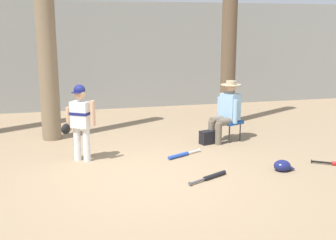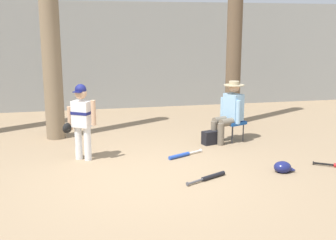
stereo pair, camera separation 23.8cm
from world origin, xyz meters
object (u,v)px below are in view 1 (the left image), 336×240
(bat_blue_youth, at_px, (181,155))
(batting_helmet_navy, at_px, (282,166))
(tree_near_player, at_px, (45,18))
(bat_black_composite, at_px, (212,176))
(handbag_beside_stool, at_px, (209,137))
(seated_spectator, at_px, (227,110))
(young_ballplayer, at_px, (80,118))
(tree_behind_spectator, at_px, (230,18))
(folding_stool, at_px, (230,123))

(bat_blue_youth, distance_m, batting_helmet_navy, 1.74)
(tree_near_player, relative_size, bat_black_composite, 7.60)
(handbag_beside_stool, distance_m, batting_helmet_navy, 1.89)
(seated_spectator, bearing_deg, young_ballplayer, -168.59)
(tree_behind_spectator, bearing_deg, seated_spectator, -112.75)
(tree_behind_spectator, relative_size, bat_black_composite, 7.61)
(bat_blue_youth, bearing_deg, young_ballplayer, 172.69)
(tree_near_player, bearing_deg, handbag_beside_stool, -20.97)
(tree_near_player, distance_m, young_ballplayer, 2.36)
(young_ballplayer, height_order, bat_black_composite, young_ballplayer)
(handbag_beside_stool, bearing_deg, batting_helmet_navy, -71.67)
(seated_spectator, distance_m, bat_blue_youth, 1.53)
(tree_near_player, distance_m, bat_blue_youth, 3.71)
(bat_blue_youth, height_order, batting_helmet_navy, batting_helmet_navy)
(tree_behind_spectator, xyz_separation_m, folding_stool, (-0.55, -1.49, -2.06))
(folding_stool, bearing_deg, seated_spectator, -157.35)
(young_ballplayer, bearing_deg, folding_stool, 11.77)
(tree_behind_spectator, bearing_deg, bat_blue_youth, -127.82)
(folding_stool, xyz_separation_m, bat_black_composite, (-1.10, -1.99, -0.33))
(folding_stool, distance_m, handbag_beside_stool, 0.57)
(tree_behind_spectator, height_order, seated_spectator, tree_behind_spectator)
(young_ballplayer, height_order, handbag_beside_stool, young_ballplayer)
(tree_behind_spectator, height_order, bat_blue_youth, tree_behind_spectator)
(tree_behind_spectator, xyz_separation_m, handbag_beside_stool, (-1.04, -1.63, -2.30))
(seated_spectator, distance_m, handbag_beside_stool, 0.66)
(tree_behind_spectator, relative_size, bat_blue_youth, 7.71)
(seated_spectator, height_order, bat_blue_youth, seated_spectator)
(handbag_beside_stool, relative_size, bat_blue_youth, 0.49)
(seated_spectator, height_order, bat_black_composite, seated_spectator)
(seated_spectator, xyz_separation_m, bat_black_composite, (-1.01, -1.95, -0.61))
(young_ballplayer, distance_m, bat_blue_youth, 1.86)
(young_ballplayer, distance_m, batting_helmet_navy, 3.39)
(handbag_beside_stool, bearing_deg, bat_black_composite, -108.19)
(bat_black_composite, bearing_deg, tree_near_player, 128.32)
(tree_near_player, distance_m, folding_stool, 4.13)
(handbag_beside_stool, height_order, bat_blue_youth, handbag_beside_stool)
(bat_blue_youth, xyz_separation_m, batting_helmet_navy, (1.35, -1.10, 0.05))
(tree_behind_spectator, xyz_separation_m, young_ballplayer, (-3.50, -2.10, -1.68))
(bat_black_composite, distance_m, bat_blue_youth, 1.17)
(handbag_beside_stool, distance_m, bat_blue_youth, 1.03)
(young_ballplayer, distance_m, bat_black_composite, 2.41)
(folding_stool, distance_m, batting_helmet_navy, 1.96)
(tree_near_player, height_order, batting_helmet_navy, tree_near_player)
(tree_behind_spectator, xyz_separation_m, bat_black_composite, (-1.65, -3.48, -2.39))
(tree_behind_spectator, xyz_separation_m, bat_blue_youth, (-1.80, -2.32, -2.39))
(bat_blue_youth, bearing_deg, batting_helmet_navy, -39.20)
(young_ballplayer, relative_size, batting_helmet_navy, 4.06)
(tree_behind_spectator, relative_size, seated_spectator, 4.43)
(young_ballplayer, xyz_separation_m, folding_stool, (2.95, 0.62, -0.38))
(seated_spectator, distance_m, bat_black_composite, 2.28)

